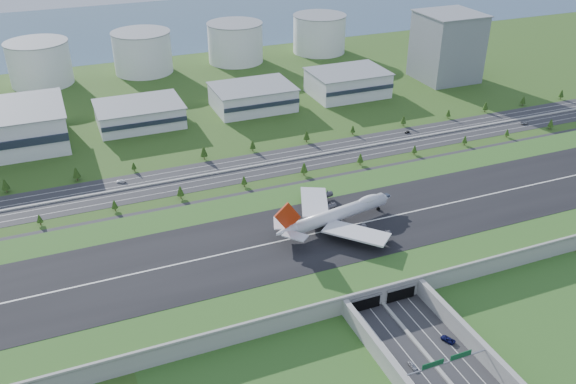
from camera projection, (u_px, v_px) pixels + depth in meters
name	position (u px, v px, depth m)	size (l,w,h in m)	color
ground	(332.00, 244.00, 300.72)	(1200.00, 1200.00, 0.00)	#2F5119
airfield_deck	(332.00, 237.00, 298.66)	(520.00, 100.00, 9.20)	gray
underpass_road	(452.00, 379.00, 218.37)	(38.80, 120.40, 8.00)	#28282B
sign_gantry_near	(446.00, 363.00, 220.23)	(38.70, 0.70, 9.80)	gray
north_expressway	(265.00, 165.00, 377.80)	(560.00, 36.00, 0.12)	#28282B
tree_row	(268.00, 156.00, 377.82)	(498.00, 48.59, 8.33)	#3D2819
hangar_mid_a	(140.00, 114.00, 431.56)	(58.00, 42.00, 15.00)	silver
hangar_mid_b	(253.00, 97.00, 459.05)	(58.00, 42.00, 17.00)	silver
hangar_mid_c	(348.00, 83.00, 484.90)	(58.00, 42.00, 19.00)	silver
office_tower	(447.00, 47.00, 511.54)	(46.00, 46.00, 55.00)	gray
fuel_tank_a	(40.00, 63.00, 504.38)	(50.00, 50.00, 35.00)	silver
fuel_tank_b	(143.00, 53.00, 532.36)	(50.00, 50.00, 35.00)	silver
fuel_tank_c	(235.00, 43.00, 560.33)	(50.00, 50.00, 35.00)	silver
fuel_tank_d	(319.00, 34.00, 588.31)	(50.00, 50.00, 35.00)	silver
bay_water	(148.00, 25.00, 690.28)	(1200.00, 260.00, 0.06)	#3A586F
boeing_747	(337.00, 214.00, 297.85)	(70.26, 65.83, 21.90)	silver
car_0	(413.00, 365.00, 227.41)	(1.96, 4.88, 1.66)	silver
car_2	(448.00, 339.00, 239.70)	(2.75, 5.96, 1.66)	#0C0F40
car_5	(407.00, 132.00, 420.73)	(1.39, 3.98, 1.31)	black
car_6	(524.00, 123.00, 434.56)	(2.73, 5.92, 1.65)	#9FA0A3
car_7	(121.00, 181.00, 356.88)	(2.24, 5.52, 1.60)	white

